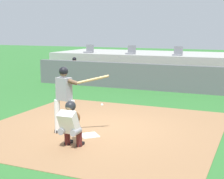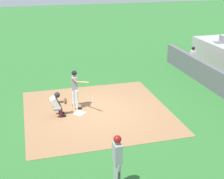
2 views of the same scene
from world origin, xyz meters
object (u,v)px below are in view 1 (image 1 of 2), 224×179
Objects in this scene: catcher_crouched at (71,122)px; stadium_seat_0 at (89,51)px; stadium_seat_1 at (131,52)px; stadium_seat_2 at (178,53)px; dugout_player_0 at (73,69)px; batter_at_plate at (65,96)px; home_plate at (89,135)px.

stadium_seat_0 reaches higher than catcher_crouched.
stadium_seat_2 is (2.60, 0.00, 0.00)m from stadium_seat_1.
stadium_seat_2 is (5.10, 2.03, 0.86)m from dugout_player_0.
batter_at_plate is 3.76× the size of stadium_seat_1.
batter_at_plate is 10.26m from stadium_seat_2.
stadium_seat_1 reaches higher than catcher_crouched.
dugout_player_0 reaches higher than home_plate.
batter_at_plate is (-0.67, -0.05, 1.01)m from home_plate.
home_plate is 1.09m from catcher_crouched.
stadium_seat_2 reaches higher than home_plate.
stadium_seat_0 is 2.60m from stadium_seat_1.
batter_at_plate reaches higher than catcher_crouched.
dugout_player_0 is (-5.10, 8.14, 0.65)m from home_plate.
stadium_seat_1 is (2.50, 2.03, 0.86)m from dugout_player_0.
catcher_crouched is 3.96× the size of stadium_seat_1.
dugout_player_0 is (-5.09, 9.07, 0.07)m from catcher_crouched.
catcher_crouched is 12.29m from stadium_seat_0.
batter_at_plate is at bearing -79.32° from stadium_seat_1.
batter_at_plate is 1.39× the size of dugout_player_0.
stadium_seat_0 is (-0.10, 2.03, 0.86)m from dugout_player_0.
batter_at_plate is 10.42m from stadium_seat_1.
stadium_seat_2 is at bearing 21.73° from dugout_player_0.
dugout_player_0 is at bearing -140.90° from stadium_seat_1.
batter_at_plate is at bearing 127.02° from catcher_crouched.
stadium_seat_1 is (-1.93, 10.23, 0.50)m from batter_at_plate.
catcher_crouched is at bearing -90.05° from stadium_seat_2.
home_plate is 9.63m from dugout_player_0.
dugout_player_0 is at bearing -158.27° from stadium_seat_2.
batter_at_plate is 1.18m from catcher_crouched.
stadium_seat_1 is (2.60, 0.00, 0.00)m from stadium_seat_0.
stadium_seat_2 reaches higher than dugout_player_0.
stadium_seat_0 is (-5.19, 11.10, 0.93)m from catcher_crouched.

